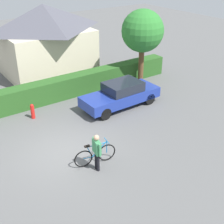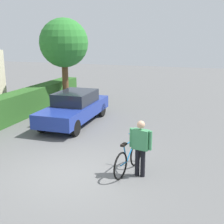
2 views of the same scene
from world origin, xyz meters
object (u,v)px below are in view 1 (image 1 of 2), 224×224
Objects in this scene: fire_hydrant at (33,111)px; tree_kerbside at (143,31)px; parked_car_near at (121,94)px; bicycle at (95,155)px; person_rider at (97,150)px.

tree_kerbside is at bearing 3.87° from fire_hydrant.
parked_car_near is 0.95× the size of tree_kerbside.
parked_car_near reaches higher than bicycle.
fire_hydrant is (-4.54, 1.50, -0.32)m from parked_car_near.
person_rider reaches higher than fire_hydrant.
tree_kerbside is 5.80× the size of fire_hydrant.
person_rider is at bearing -85.01° from fire_hydrant.
parked_car_near is 2.53× the size of bicycle.
parked_car_near is at bearing -146.73° from tree_kerbside.
person_rider reaches higher than bicycle.
tree_kerbside reaches higher than person_rider.
tree_kerbside is at bearing 33.27° from parked_car_near.
bicycle is at bearing -141.37° from tree_kerbside.
parked_car_near is 4.53m from tree_kerbside.
bicycle is 0.65m from person_rider.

